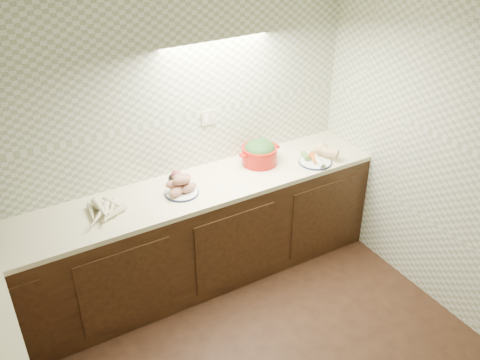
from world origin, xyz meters
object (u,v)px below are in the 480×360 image
parsnip_pile (105,209)px  sweet_potato_plate (181,186)px  dutch_oven (260,152)px  veg_plate (318,155)px  onion_bowl (178,178)px

parsnip_pile → sweet_potato_plate: (0.59, -0.03, 0.03)m
parsnip_pile → dutch_oven: 1.36m
dutch_oven → veg_plate: (0.46, -0.19, -0.05)m
sweet_potato_plate → onion_bowl: size_ratio=1.63×
parsnip_pile → onion_bowl: (0.63, 0.11, 0.01)m
sweet_potato_plate → parsnip_pile: bearing=177.2°
dutch_oven → parsnip_pile: bearing=-179.3°
sweet_potato_plate → dutch_oven: bearing=7.5°
sweet_potato_plate → dutch_oven: (0.77, 0.10, 0.04)m
dutch_oven → sweet_potato_plate: bearing=-174.8°
onion_bowl → dutch_oven: (0.73, -0.04, 0.05)m
parsnip_pile → onion_bowl: size_ratio=2.30×
parsnip_pile → veg_plate: (1.81, -0.12, 0.02)m
sweet_potato_plate → veg_plate: sweet_potato_plate is taller
onion_bowl → veg_plate: (1.19, -0.23, 0.00)m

